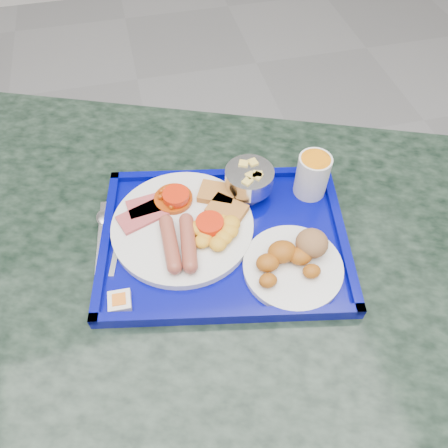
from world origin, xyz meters
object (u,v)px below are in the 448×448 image
at_px(main_plate, 188,224).
at_px(bread_plate, 294,260).
at_px(juice_cup, 312,174).
at_px(table, 210,307).
at_px(fruit_bowl, 249,179).
at_px(tray, 224,239).

distance_m(main_plate, bread_plate, 0.20).
distance_m(main_plate, juice_cup, 0.25).
distance_m(table, fruit_bowl, 0.29).
bearing_deg(main_plate, table, -70.29).
distance_m(bread_plate, fruit_bowl, 0.18).
distance_m(tray, main_plate, 0.07).
xyz_separation_m(tray, fruit_bowl, (0.07, 0.09, 0.05)).
bearing_deg(bread_plate, juice_cup, 61.29).
xyz_separation_m(main_plate, juice_cup, (0.25, 0.04, 0.03)).
bearing_deg(juice_cup, bread_plate, -118.71).
bearing_deg(tray, main_plate, 149.40).
xyz_separation_m(main_plate, bread_plate, (0.16, -0.12, 0.00)).
bearing_deg(juice_cup, fruit_bowl, 169.95).
bearing_deg(fruit_bowl, bread_plate, -79.94).
relative_size(tray, juice_cup, 5.68).
distance_m(main_plate, fruit_bowl, 0.14).
height_order(table, tray, tray).
relative_size(main_plate, fruit_bowl, 2.81).
relative_size(tray, fruit_bowl, 5.36).
distance_m(table, main_plate, 0.23).
height_order(tray, main_plate, main_plate).
height_order(main_plate, bread_plate, bread_plate).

